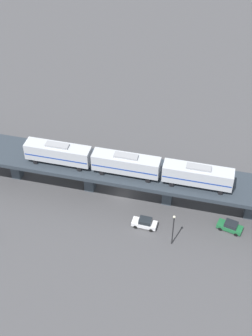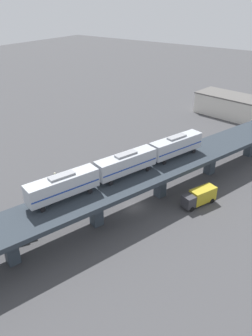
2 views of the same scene
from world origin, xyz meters
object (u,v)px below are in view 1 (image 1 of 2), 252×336
street_lamp (173,228)px  subway_train (126,164)px  delivery_truck (82,156)px  street_car_green (230,226)px  street_car_white (145,223)px

street_lamp → subway_train: bearing=33.7°
street_lamp → delivery_truck: bearing=35.3°
delivery_truck → street_lamp: size_ratio=1.08×
subway_train → delivery_truck: size_ratio=4.84×
street_car_green → delivery_truck: (19.49, 26.16, 0.82)m
street_car_green → delivery_truck: bearing=53.3°
street_car_white → street_car_green: 14.98m
subway_train → delivery_truck: subway_train is taller
subway_train → street_lamp: 13.96m
street_car_white → delivery_truck: 21.13m
subway_train → delivery_truck: bearing=36.8°
delivery_truck → street_lamp: bearing=-144.7°
street_car_white → street_car_green: (-1.63, -14.89, 0.00)m
street_car_white → delivery_truck: (17.86, 11.27, 0.82)m
street_car_green → street_lamp: (-2.52, 10.58, 3.17)m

